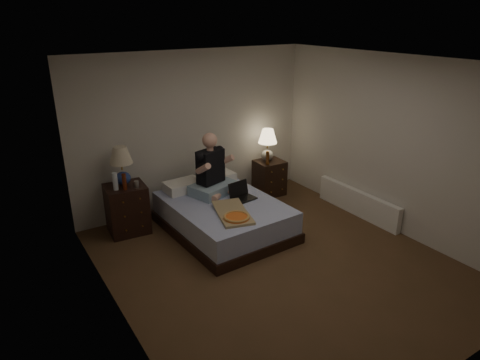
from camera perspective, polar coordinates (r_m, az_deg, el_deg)
floor at (r=5.61m, az=5.05°, el=-10.97°), size 4.00×4.50×0.00m
ceiling at (r=4.77m, az=6.05°, el=15.31°), size 4.00×4.50×0.00m
wall_back at (r=6.88m, az=-6.11°, el=6.57°), size 4.00×0.00×2.50m
wall_front at (r=3.73m, az=27.45°, el=-9.18°), size 4.00×0.00×2.50m
wall_left at (r=4.21m, az=-16.58°, el=-4.05°), size 0.00×4.50×2.50m
wall_right at (r=6.43m, az=19.77°, el=4.36°), size 0.00×4.50×2.50m
bed at (r=6.25m, az=-2.17°, el=-4.87°), size 1.46×1.90×0.46m
nightstand_left at (r=6.39m, az=-14.82°, el=-3.75°), size 0.59×0.54×0.72m
nightstand_right at (r=7.50m, az=3.93°, el=0.32°), size 0.49×0.44×0.61m
lamp_left at (r=6.22m, az=-15.49°, el=1.82°), size 0.38×0.38×0.56m
lamp_right at (r=7.34m, az=3.69°, el=4.68°), size 0.40×0.40×0.56m
water_bottle at (r=6.11m, az=-16.30°, el=-0.18°), size 0.07×0.07×0.25m
soda_can at (r=6.13m, az=-13.64°, el=-0.56°), size 0.07×0.07×0.10m
beer_bottle_left at (r=6.09m, az=-15.17°, el=-0.23°), size 0.06×0.06×0.23m
beer_bottle_right at (r=7.20m, az=3.70°, el=2.96°), size 0.06×0.06×0.23m
person at (r=6.28m, az=-3.65°, el=2.12°), size 0.78×0.69×0.93m
laptop at (r=6.19m, az=0.49°, el=-1.58°), size 0.38×0.33×0.24m
pizza_box at (r=5.60m, az=-0.47°, el=-5.04°), size 0.59×0.84×0.08m
radiator at (r=7.01m, az=15.41°, el=-2.94°), size 0.10×1.60×0.40m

